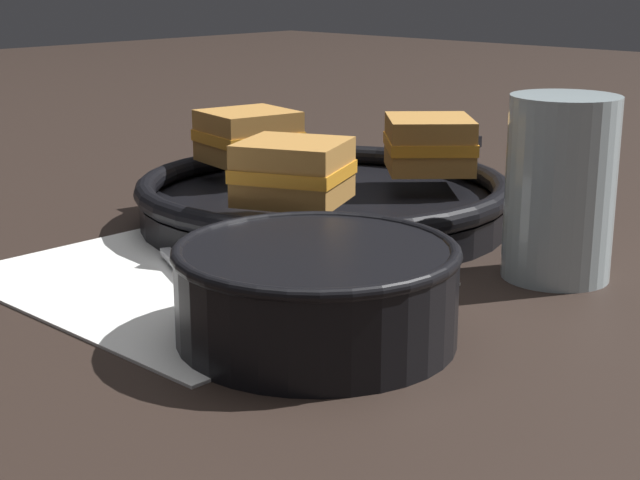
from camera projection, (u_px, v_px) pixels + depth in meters
name	position (u px, v px, depth m)	size (l,w,h in m)	color
ground_plane	(272.00, 296.00, 0.66)	(4.00, 4.00, 0.00)	black
napkin	(197.00, 278.00, 0.69)	(0.28, 0.24, 0.00)	white
soup_bowl	(316.00, 286.00, 0.57)	(0.17, 0.17, 0.06)	black
spoon	(209.00, 295.00, 0.63)	(0.15, 0.08, 0.01)	silver
skillet	(325.00, 199.00, 0.84)	(0.32, 0.45, 0.04)	black
sandwich_near_left	(248.00, 136.00, 0.89)	(0.09, 0.09, 0.05)	#B27A38
sandwich_near_right	(293.00, 171.00, 0.73)	(0.10, 0.10, 0.05)	#B27A38
sandwich_far_left	(429.00, 144.00, 0.85)	(0.11, 0.11, 0.05)	#B27A38
drinking_glass	(560.00, 188.00, 0.68)	(0.08, 0.08, 0.13)	silver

